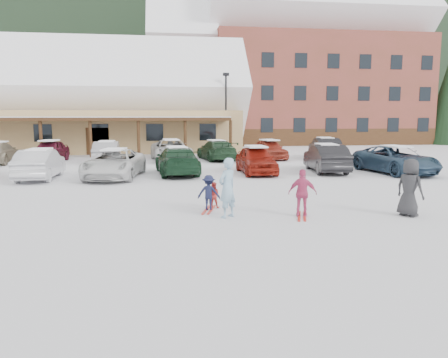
{
  "coord_description": "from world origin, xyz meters",
  "views": [
    {
      "loc": [
        -1.74,
        -13.57,
        3.12
      ],
      "look_at": [
        0.3,
        1.0,
        1.0
      ],
      "focal_mm": 35.0,
      "sensor_mm": 36.0,
      "label": 1
    }
  ],
  "objects": [
    {
      "name": "day_lodge",
      "position": [
        -9.0,
        27.96,
        3.94
      ],
      "size": [
        29.12,
        12.5,
        10.38
      ],
      "color": "tan",
      "rests_on": "ground"
    },
    {
      "name": "alpine_hotel",
      "position": [
        14.27,
        38.0,
        8.63
      ],
      "size": [
        31.48,
        14.01,
        21.48
      ],
      "color": "brown",
      "rests_on": "ground"
    },
    {
      "name": "parked_car_11",
      "position": [
        2.06,
        17.44,
        0.71
      ],
      "size": [
        2.72,
        5.14,
        1.42
      ],
      "primitive_type": "imported",
      "rotation": [
        0.0,
        0.0,
        3.3
      ],
      "color": "#214027",
      "rests_on": "ground"
    },
    {
      "name": "lamp_post",
      "position": [
        3.56,
        23.15,
        3.75
      ],
      "size": [
        0.5,
        0.25,
        6.69
      ],
      "color": "black",
      "rests_on": "ground"
    },
    {
      "name": "child_navy",
      "position": [
        -0.26,
        0.69,
        0.59
      ],
      "size": [
        0.86,
        0.63,
        1.18
      ],
      "primitive_type": "imported",
      "rotation": [
        0.0,
        0.0,
        2.87
      ],
      "color": "#161A38",
      "rests_on": "ground"
    },
    {
      "name": "parked_car_10",
      "position": [
        -1.18,
        17.15,
        0.76
      ],
      "size": [
        3.06,
        5.68,
        1.51
      ],
      "primitive_type": "imported",
      "rotation": [
        0.0,
        0.0,
        0.1
      ],
      "color": "silver",
      "rests_on": "ground"
    },
    {
      "name": "conifer_4",
      "position": [
        34.0,
        46.0,
        6.54
      ],
      "size": [
        5.06,
        5.06,
        11.73
      ],
      "color": "black",
      "rests_on": "ground"
    },
    {
      "name": "adult_skier",
      "position": [
        0.2,
        -0.45,
        0.93
      ],
      "size": [
        0.81,
        0.78,
        1.86
      ],
      "primitive_type": "imported",
      "rotation": [
        0.0,
        0.0,
        3.85
      ],
      "color": "#89AFC7",
      "rests_on": "ground"
    },
    {
      "name": "skis_child_navy",
      "position": [
        -0.26,
        0.69,
        0.01
      ],
      "size": [
        0.57,
        1.4,
        0.03
      ],
      "primitive_type": "cube",
      "rotation": [
        0.0,
        0.0,
        2.87
      ],
      "color": "red",
      "rests_on": "ground"
    },
    {
      "name": "parked_car_6",
      "position": [
        10.95,
        8.82,
        0.75
      ],
      "size": [
        3.18,
        5.66,
        1.49
      ],
      "primitive_type": "imported",
      "rotation": [
        0.0,
        0.0,
        0.13
      ],
      "color": "navy",
      "rests_on": "ground"
    },
    {
      "name": "toddler_red",
      "position": [
        -0.06,
        1.06,
        0.44
      ],
      "size": [
        0.5,
        0.44,
        0.89
      ],
      "primitive_type": "imported",
      "rotation": [
        0.0,
        0.0,
        2.88
      ],
      "color": "red",
      "rests_on": "ground"
    },
    {
      "name": "ground",
      "position": [
        0.0,
        0.0,
        0.0
      ],
      "size": [
        160.0,
        160.0,
        0.0
      ],
      "primitive_type": "plane",
      "color": "white",
      "rests_on": "ground"
    },
    {
      "name": "parked_car_12",
      "position": [
        5.98,
        17.59,
        0.71
      ],
      "size": [
        2.26,
        4.35,
        1.41
      ],
      "primitive_type": "imported",
      "rotation": [
        0.0,
        0.0,
        0.15
      ],
      "color": "#A53726",
      "rests_on": "ground"
    },
    {
      "name": "parked_car_1",
      "position": [
        -7.85,
        9.16,
        0.75
      ],
      "size": [
        1.65,
        4.56,
        1.49
      ],
      "primitive_type": "imported",
      "rotation": [
        0.0,
        0.0,
        3.16
      ],
      "color": "silver",
      "rests_on": "ground"
    },
    {
      "name": "parked_car_9",
      "position": [
        -5.46,
        16.45,
        0.73
      ],
      "size": [
        1.68,
        4.49,
        1.47
      ],
      "primitive_type": "imported",
      "rotation": [
        0.0,
        0.0,
        3.17
      ],
      "color": "#9C9B9F",
      "rests_on": "ground"
    },
    {
      "name": "parked_car_4",
      "position": [
        3.29,
        9.76,
        0.75
      ],
      "size": [
        1.81,
        4.41,
        1.5
      ],
      "primitive_type": "imported",
      "rotation": [
        0.0,
        0.0,
        0.01
      ],
      "color": "maroon",
      "rests_on": "ground"
    },
    {
      "name": "bystander_dark",
      "position": [
        5.89,
        -1.04,
        0.91
      ],
      "size": [
        0.92,
        1.05,
        1.81
      ],
      "primitive_type": "imported",
      "rotation": [
        0.0,
        0.0,
        2.05
      ],
      "color": "#28292B",
      "rests_on": "ground"
    },
    {
      "name": "child_magenta",
      "position": [
        2.54,
        -0.65,
        0.75
      ],
      "size": [
        0.95,
        0.62,
        1.5
      ],
      "primitive_type": "imported",
      "rotation": [
        0.0,
        0.0,
        2.83
      ],
      "color": "#C43E6D",
      "rests_on": "ground"
    },
    {
      "name": "parked_car_8",
      "position": [
        -9.44,
        17.65,
        0.74
      ],
      "size": [
        2.09,
        4.49,
        1.49
      ],
      "primitive_type": "imported",
      "rotation": [
        0.0,
        0.0,
        -0.08
      ],
      "color": "#571527",
      "rests_on": "ground"
    },
    {
      "name": "conifer_3",
      "position": [
        6.0,
        44.0,
        5.12
      ],
      "size": [
        3.96,
        3.96,
        9.18
      ],
      "color": "black",
      "rests_on": "ground"
    },
    {
      "name": "parked_car_2",
      "position": [
        -4.21,
        9.08,
        0.73
      ],
      "size": [
        3.13,
        5.57,
        1.47
      ],
      "primitive_type": "imported",
      "rotation": [
        0.0,
        0.0,
        -0.13
      ],
      "color": "silver",
      "rests_on": "ground"
    },
    {
      "name": "parked_car_5",
      "position": [
        7.36,
        9.88,
        0.78
      ],
      "size": [
        2.2,
        4.91,
        1.57
      ],
      "primitive_type": "imported",
      "rotation": [
        0.0,
        0.0,
        3.02
      ],
      "color": "black",
      "rests_on": "ground"
    },
    {
      "name": "skis_child_magenta",
      "position": [
        2.54,
        -0.65,
        0.01
      ],
      "size": [
        0.62,
        1.39,
        0.03
      ],
      "primitive_type": "cube",
      "rotation": [
        0.0,
        0.0,
        2.83
      ],
      "color": "red",
      "rests_on": "ground"
    },
    {
      "name": "parked_car_3",
      "position": [
        -1.01,
        9.99,
        0.74
      ],
      "size": [
        2.51,
        5.27,
        1.48
      ],
      "primitive_type": "imported",
      "rotation": [
        0.0,
        0.0,
        3.23
      ],
      "color": "#163620",
      "rests_on": "ground"
    },
    {
      "name": "forested_hillside",
      "position": [
        0.0,
        85.0,
        19.0
      ],
      "size": [
        300.0,
        70.0,
        38.0
      ],
      "primitive_type": "cube",
      "color": "black",
      "rests_on": "ground"
    },
    {
      "name": "parked_car_13",
      "position": [
        10.18,
        17.45,
        0.78
      ],
      "size": [
        2.29,
        4.89,
        1.55
      ],
      "primitive_type": "imported",
      "rotation": [
        0.0,
        0.0,
        3.0
      ],
      "color": "black",
      "rests_on": "ground"
    }
  ]
}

